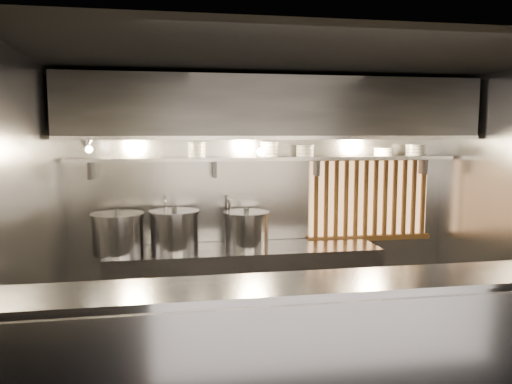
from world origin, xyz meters
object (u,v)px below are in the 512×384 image
object	(u,v)px
stock_pot_right	(246,229)
heat_lamp	(86,143)
pendant_bulb	(261,152)
stock_pot_left	(175,230)
stock_pot_mid	(118,233)

from	to	relation	value
stock_pot_right	heat_lamp	bearing A→B (deg)	-168.94
pendant_bulb	stock_pot_left	distance (m)	1.28
heat_lamp	stock_pot_left	size ratio (longest dim) A/B	0.51
heat_lamp	stock_pot_mid	world-z (taller)	heat_lamp
pendant_bulb	stock_pot_left	size ratio (longest dim) A/B	0.27
stock_pot_left	stock_pot_right	bearing A→B (deg)	-0.44
heat_lamp	stock_pot_right	distance (m)	1.92
pendant_bulb	stock_pot_left	bearing A→B (deg)	-178.50
stock_pot_mid	stock_pot_right	bearing A→B (deg)	1.87
stock_pot_mid	stock_pot_right	size ratio (longest dim) A/B	0.97
heat_lamp	stock_pot_mid	size ratio (longest dim) A/B	0.59
pendant_bulb	stock_pot_right	bearing A→B (deg)	-169.51
stock_pot_mid	stock_pot_right	xyz separation A→B (m)	(1.39, 0.05, -0.01)
stock_pot_left	heat_lamp	bearing A→B (deg)	-158.82
stock_pot_left	stock_pot_right	xyz separation A→B (m)	(0.79, -0.01, -0.02)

